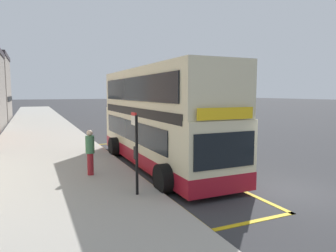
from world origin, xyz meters
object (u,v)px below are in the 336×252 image
at_px(parked_car_teal_behind, 153,120).
at_px(pedestrian_waiting_near_sign, 90,150).
at_px(bus_stop_sign, 136,146).
at_px(parked_car_white_far, 120,109).
at_px(double_decker_bus, 159,121).

xyz_separation_m(parked_car_teal_behind, pedestrian_waiting_near_sign, (-8.36, -14.58, 0.31)).
distance_m(bus_stop_sign, parked_car_white_far, 38.80).
distance_m(parked_car_teal_behind, parked_car_white_far, 20.23).
bearing_deg(pedestrian_waiting_near_sign, parked_car_white_far, 72.95).
height_order(parked_car_white_far, pedestrian_waiting_near_sign, pedestrian_waiting_near_sign).
distance_m(bus_stop_sign, parked_car_teal_behind, 18.99).
xyz_separation_m(double_decker_bus, pedestrian_waiting_near_sign, (-3.28, -0.89, -0.96)).
height_order(bus_stop_sign, parked_car_teal_behind, bus_stop_sign).
relative_size(double_decker_bus, parked_car_white_far, 2.49).
bearing_deg(pedestrian_waiting_near_sign, double_decker_bus, 15.26).
bearing_deg(bus_stop_sign, parked_car_teal_behind, 66.94).
height_order(double_decker_bus, parked_car_white_far, double_decker_bus).
height_order(parked_car_teal_behind, parked_car_white_far, same).
height_order(bus_stop_sign, parked_car_white_far, bus_stop_sign).
xyz_separation_m(parked_car_white_far, pedestrian_waiting_near_sign, (-10.64, -34.68, 0.31)).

